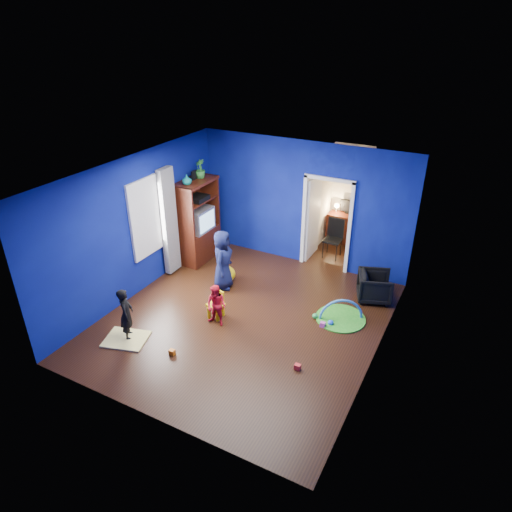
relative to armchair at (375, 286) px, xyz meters
The scene contains 33 objects.
floor 2.78m from the armchair, 136.65° to the right, with size 5.00×5.50×0.01m, color black.
ceiling 3.79m from the armchair, 136.65° to the right, with size 5.00×5.50×0.01m, color white.
wall_back 2.47m from the armchair, 157.00° to the left, with size 5.00×0.02×2.90m, color navy.
wall_front 5.19m from the armchair, 113.39° to the right, with size 5.00×0.02×2.90m, color navy.
wall_left 5.02m from the armchair, 157.19° to the right, with size 0.02×5.50×2.90m, color navy.
wall_right 2.27m from the armchair, 75.51° to the right, with size 0.02×5.50×2.90m, color navy.
alcove 2.42m from the armchair, 129.21° to the left, with size 1.00×1.75×2.50m, color silver, non-canonical shape.
armchair is the anchor object (origin of this frame).
child_black 4.93m from the armchair, 137.35° to the right, with size 0.37×0.24×1.01m, color black.
child_navy 3.20m from the armchair, 161.10° to the right, with size 0.65×0.42×1.32m, color #0F1438.
toddler_red 3.30m from the armchair, 136.92° to the right, with size 0.41×0.32×0.84m, color red.
vase 4.60m from the armchair, behind, with size 0.21×0.21×0.22m, color #0C5364.
potted_plant 4.62m from the armchair, behind, with size 0.24×0.24×0.43m, color #2F8130.
tv_armoire 4.28m from the armchair, behind, with size 0.58×1.14×1.96m, color #3E120A.
crt_tv 4.24m from the armchair, behind, with size 0.46×0.70×0.54m, color silver.
yellow_blanket 5.00m from the armchair, 136.51° to the right, with size 0.75×0.60×0.03m, color #F2E07A.
hopper_ball 3.16m from the armchair, 165.69° to the right, with size 0.35×0.35×0.35m, color yellow.
kid_chair 3.28m from the armchair, 141.27° to the right, with size 0.28×0.28×0.50m, color yellow.
play_mat 1.10m from the armchair, 110.62° to the right, with size 0.96×0.96×0.03m, color #52AB26.
toy_arch 1.10m from the armchair, 110.62° to the right, with size 0.86×0.86×0.05m, color #3F8CD8.
window_left 4.91m from the armchair, 161.01° to the right, with size 0.03×0.95×1.55m, color white.
curtain 4.59m from the armchair, 167.18° to the right, with size 0.14×0.42×2.40m, color slate.
doorway 1.81m from the armchair, 148.83° to the left, with size 1.16×0.10×2.10m, color white.
study_desk 2.75m from the armchair, 120.82° to the left, with size 0.88×0.44×0.75m, color #3D140A.
desk_monitor 2.93m from the armchair, 119.59° to the left, with size 0.40×0.05×0.32m, color black.
desk_lamp 3.02m from the armchair, 124.89° to the left, with size 0.14×0.14×0.14m, color #FFD88C.
folding_chair 1.99m from the armchair, 135.14° to the left, with size 0.40×0.40×0.92m, color black.
book_shelf 3.32m from the armchair, 119.69° to the left, with size 0.88×0.24×0.04m, color white.
toy_0 2.77m from the armchair, 101.50° to the right, with size 0.10×0.08×0.10m, color red.
toy_1 1.38m from the armchair, 110.64° to the right, with size 0.11×0.11×0.11m, color blue.
toy_2 4.29m from the armchair, 127.91° to the right, with size 0.10×0.08×0.10m, color orange.
toy_3 1.48m from the armchair, 124.30° to the right, with size 0.11×0.11×0.11m, color green.
toy_4 1.54m from the armchair, 112.99° to the right, with size 0.10×0.08×0.10m, color #DE53B1.
Camera 1 is at (3.57, -6.31, 5.22)m, focal length 32.00 mm.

